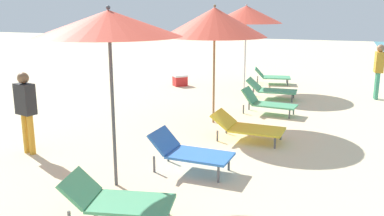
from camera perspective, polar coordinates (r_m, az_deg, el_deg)
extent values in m
cylinder|color=#4C4C51|center=(6.11, -10.85, -0.81)|extent=(0.05, 0.05, 2.23)
cone|color=#E54C38|center=(5.93, -11.41, 11.40)|extent=(2.05, 2.05, 0.36)
sphere|color=#4C4C51|center=(5.93, -11.51, 13.44)|extent=(0.06, 0.06, 0.06)
cube|color=blue|center=(6.72, 1.15, -6.57)|extent=(1.02, 0.66, 0.04)
cube|color=blue|center=(6.90, -3.89, -4.48)|extent=(0.34, 0.64, 0.34)
cylinder|color=#59595E|center=(6.88, 5.11, -7.50)|extent=(0.04, 0.04, 0.27)
cylinder|color=#59595E|center=(6.41, 3.67, -9.11)|extent=(0.04, 0.04, 0.27)
cylinder|color=#59595E|center=(7.26, -3.30, -6.33)|extent=(0.04, 0.04, 0.27)
cylinder|color=#59595E|center=(6.82, -5.25, -7.73)|extent=(0.04, 0.04, 0.27)
cube|color=#4CA572|center=(5.28, -8.31, -12.92)|extent=(1.12, 0.83, 0.04)
cube|color=#4CA572|center=(5.42, -15.18, -10.58)|extent=(0.47, 0.69, 0.32)
cylinder|color=#59595E|center=(5.48, -3.31, -13.40)|extent=(0.04, 0.04, 0.24)
cylinder|color=#59595E|center=(5.79, -14.37, -12.31)|extent=(0.04, 0.04, 0.24)
cylinder|color=olive|center=(9.50, 3.03, 3.80)|extent=(0.05, 0.05, 1.99)
cone|color=#E54C38|center=(9.36, 3.14, 11.76)|extent=(2.35, 2.35, 0.64)
sphere|color=olive|center=(9.36, 3.17, 13.91)|extent=(0.06, 0.06, 0.06)
cube|color=#4CA572|center=(10.53, 11.37, 0.37)|extent=(1.10, 0.65, 0.04)
cube|color=#4CA572|center=(10.67, 7.97, 1.78)|extent=(0.36, 0.58, 0.38)
cylinder|color=#59595E|center=(10.69, 13.86, -0.31)|extent=(0.04, 0.04, 0.23)
cylinder|color=#59595E|center=(10.26, 13.31, -0.85)|extent=(0.04, 0.04, 0.23)
cylinder|color=#59595E|center=(10.98, 7.89, 0.33)|extent=(0.04, 0.04, 0.23)
cylinder|color=#59595E|center=(10.56, 7.12, -0.18)|extent=(0.04, 0.04, 0.23)
cube|color=yellow|center=(8.37, 8.98, -2.99)|extent=(1.07, 0.72, 0.04)
cube|color=yellow|center=(8.51, 4.41, -1.52)|extent=(0.41, 0.70, 0.30)
cylinder|color=#59595E|center=(8.60, 12.15, -3.59)|extent=(0.04, 0.04, 0.22)
cylinder|color=#59595E|center=(8.05, 11.38, -4.75)|extent=(0.04, 0.04, 0.22)
cylinder|color=#59595E|center=(8.86, 4.77, -2.81)|extent=(0.04, 0.04, 0.22)
cylinder|color=#59595E|center=(8.33, 3.53, -3.87)|extent=(0.04, 0.04, 0.22)
cylinder|color=silver|center=(13.64, 7.34, 7.04)|extent=(0.05, 0.05, 2.15)
cone|color=#E54C38|center=(13.56, 7.52, 12.70)|extent=(2.29, 2.29, 0.54)
sphere|color=silver|center=(13.56, 7.56, 13.97)|extent=(0.06, 0.06, 0.06)
cube|color=#4CA572|center=(14.88, 11.60, 4.17)|extent=(1.06, 0.84, 0.04)
cube|color=#4CA572|center=(14.85, 9.25, 4.90)|extent=(0.43, 0.72, 0.32)
cylinder|color=#59595E|center=(15.20, 12.96, 3.80)|extent=(0.04, 0.04, 0.22)
cylinder|color=#59595E|center=(14.64, 13.07, 3.42)|extent=(0.04, 0.04, 0.22)
cylinder|color=#59595E|center=(15.18, 9.05, 3.96)|extent=(0.04, 0.04, 0.22)
cylinder|color=#59595E|center=(14.62, 9.01, 3.59)|extent=(0.04, 0.04, 0.22)
cube|color=#4CA572|center=(12.37, 11.76, 2.31)|extent=(1.11, 0.73, 0.04)
cube|color=#4CA572|center=(12.43, 8.52, 3.31)|extent=(0.41, 0.70, 0.33)
cylinder|color=#59595E|center=(12.64, 13.85, 1.82)|extent=(0.04, 0.04, 0.23)
cylinder|color=#59595E|center=(12.07, 13.65, 1.29)|extent=(0.04, 0.04, 0.23)
cylinder|color=#59595E|center=(12.77, 8.47, 2.19)|extent=(0.04, 0.04, 0.23)
cylinder|color=#59595E|center=(12.21, 8.02, 1.68)|extent=(0.04, 0.04, 0.23)
cylinder|color=orange|center=(8.20, -21.99, -3.23)|extent=(0.11, 0.11, 0.75)
cylinder|color=orange|center=(8.07, -21.31, -3.44)|extent=(0.11, 0.11, 0.75)
cube|color=#262628|center=(7.98, -22.06, 1.16)|extent=(0.40, 0.30, 0.56)
sphere|color=brown|center=(7.91, -22.31, 3.86)|extent=(0.20, 0.20, 0.20)
cylinder|color=#3F9972|center=(13.37, 24.09, 2.89)|extent=(0.11, 0.11, 0.79)
cylinder|color=#3F9972|center=(13.21, 24.21, 2.76)|extent=(0.11, 0.11, 0.79)
cube|color=orange|center=(13.19, 24.44, 5.78)|extent=(0.26, 0.38, 0.59)
sphere|color=#9E704C|center=(13.15, 24.61, 7.52)|extent=(0.21, 0.21, 0.21)
cube|color=red|center=(14.28, -1.66, 3.73)|extent=(0.56, 0.56, 0.32)
cube|color=white|center=(14.25, -1.67, 4.47)|extent=(0.57, 0.57, 0.06)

